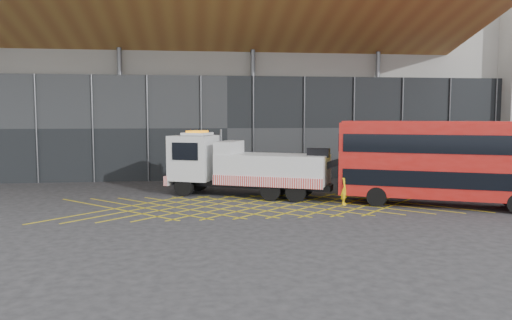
{
  "coord_description": "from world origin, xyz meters",
  "views": [
    {
      "loc": [
        -0.55,
        -27.01,
        4.95
      ],
      "look_at": [
        3.0,
        1.5,
        2.4
      ],
      "focal_mm": 35.0,
      "sensor_mm": 36.0,
      "label": 1
    }
  ],
  "objects": [
    {
      "name": "ground_plane",
      "position": [
        0.0,
        0.0,
        0.0
      ],
      "size": [
        120.0,
        120.0,
        0.0
      ],
      "primitive_type": "plane",
      "color": "#242426"
    },
    {
      "name": "road_markings",
      "position": [
        3.2,
        0.0,
        0.01
      ],
      "size": [
        23.16,
        7.16,
        0.01
      ],
      "color": "gold",
      "rests_on": "ground_plane"
    },
    {
      "name": "bus_towed",
      "position": [
        13.1,
        -1.56,
        2.59
      ],
      "size": [
        11.47,
        7.22,
        4.66
      ],
      "rotation": [
        0.0,
        0.0,
        -0.44
      ],
      "color": "#AD140F",
      "rests_on": "ground_plane"
    },
    {
      "name": "construction_building",
      "position": [
        1.92,
        18.4,
        8.98
      ],
      "size": [
        55.0,
        23.97,
        18.0
      ],
      "color": "gray",
      "rests_on": "ground_plane"
    },
    {
      "name": "recovery_truck",
      "position": [
        2.36,
        3.41,
        1.89
      ],
      "size": [
        11.27,
        6.74,
        4.09
      ],
      "rotation": [
        0.0,
        0.0,
        -0.43
      ],
      "color": "black",
      "rests_on": "ground_plane"
    },
    {
      "name": "worker",
      "position": [
        7.74,
        -0.35,
        0.96
      ],
      "size": [
        0.69,
        0.82,
        1.92
      ],
      "primitive_type": "imported",
      "rotation": [
        0.0,
        0.0,
        1.17
      ],
      "color": "yellow",
      "rests_on": "ground_plane"
    },
    {
      "name": "bus_second",
      "position": [
        15.32,
        3.65,
        2.42
      ],
      "size": [
        10.72,
        2.56,
        4.35
      ],
      "rotation": [
        0.0,
        0.0,
        -0.0
      ],
      "color": "maroon",
      "rests_on": "ground_plane"
    }
  ]
}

